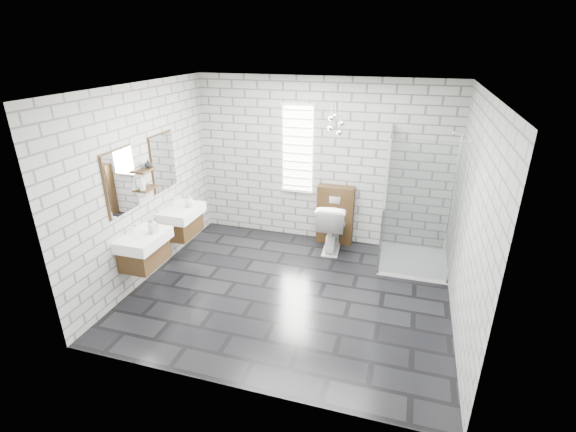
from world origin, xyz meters
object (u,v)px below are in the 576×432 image
at_px(shower_enclosure, 409,237).
at_px(toilet, 332,225).
at_px(vanity_left, 141,240).
at_px(vanity_right, 179,213).
at_px(cistern_panel, 335,215).

distance_m(shower_enclosure, toilet, 1.25).
distance_m(vanity_left, toilet, 2.95).
distance_m(vanity_left, vanity_right, 0.98).
xyz_separation_m(vanity_left, toilet, (2.19, 1.95, -0.35)).
bearing_deg(vanity_right, shower_enclosure, 11.69).
bearing_deg(toilet, vanity_right, 20.03).
relative_size(vanity_left, cistern_panel, 1.57).
height_order(vanity_left, vanity_right, same).
bearing_deg(vanity_right, toilet, 23.82).
height_order(shower_enclosure, toilet, shower_enclosure).
height_order(vanity_right, cistern_panel, vanity_right).
bearing_deg(vanity_right, vanity_left, -90.00).
xyz_separation_m(cistern_panel, shower_enclosure, (1.21, -0.52, 0.00)).
relative_size(cistern_panel, toilet, 1.22).
bearing_deg(vanity_left, vanity_right, 90.00).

